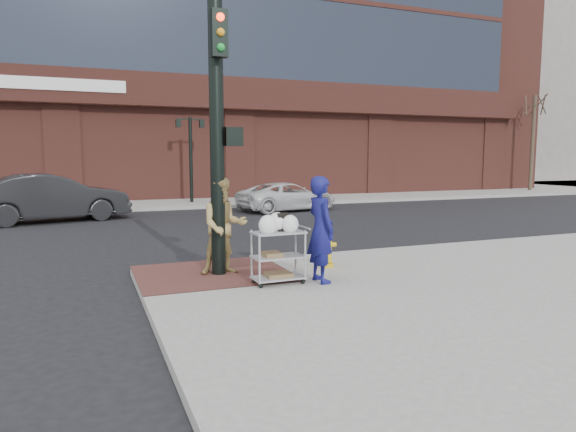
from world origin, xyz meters
name	(u,v)px	position (x,y,z in m)	size (l,w,h in m)	color
ground	(258,290)	(0.00, 0.00, 0.00)	(220.00, 220.00, 0.00)	black
sidewalk_far	(279,183)	(12.50, 32.00, 0.07)	(65.00, 36.00, 0.15)	gray
brick_curb_ramp	(213,273)	(-0.60, 0.90, 0.16)	(2.80, 2.40, 0.01)	#522C26
filler_block	(488,96)	(40.00, 38.00, 9.00)	(14.00, 20.00, 18.00)	slate
bare_tree_a	(535,93)	(24.00, 16.50, 6.27)	(1.80, 1.80, 7.20)	#382B21
lamp_post	(191,150)	(2.00, 16.00, 2.62)	(1.32, 0.22, 4.00)	black
traffic_signal_pole	(218,129)	(-0.48, 0.77, 2.83)	(0.61, 0.51, 5.00)	black
woman_blue	(321,229)	(1.02, -0.43, 1.08)	(0.68, 0.45, 1.86)	#12135A
pedestrian_tan	(224,226)	(-0.39, 0.80, 1.06)	(0.88, 0.69, 1.81)	#9D8349
sedan_dark	(51,198)	(-3.88, 11.66, 0.86)	(1.82, 5.22, 1.72)	black
minivan_white	(287,197)	(5.32, 11.94, 0.61)	(2.02, 4.38, 1.22)	silver
utility_cart	(278,252)	(0.28, -0.28, 0.71)	(0.90, 0.51, 1.23)	gray
fire_hydrant	(327,246)	(1.65, 0.63, 0.57)	(0.39, 0.27, 0.83)	gold
newsbox_red	(22,198)	(-5.19, 15.62, 0.61)	(0.39, 0.35, 0.92)	#A02612
newsbox_yellow	(15,198)	(-5.40, 14.94, 0.65)	(0.42, 0.38, 1.01)	yellow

